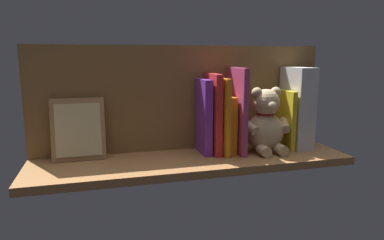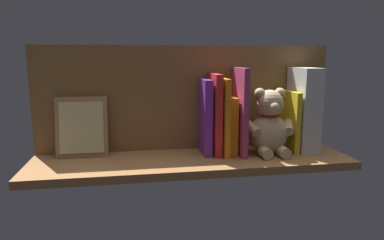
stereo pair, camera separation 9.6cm
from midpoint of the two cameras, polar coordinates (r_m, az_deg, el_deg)
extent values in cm
cube|color=#9E6B3D|center=(99.19, -2.80, -6.78)|extent=(89.45, 24.74, 2.20)
cube|color=olive|center=(105.38, -4.10, 3.60)|extent=(89.45, 1.50, 31.46)
cube|color=silver|center=(111.11, 14.54, 1.95)|extent=(5.77, 12.48, 24.95)
cube|color=yellow|center=(109.99, 12.50, 0.13)|extent=(1.50, 11.95, 18.01)
ellipsoid|color=#D1B284|center=(105.11, 9.36, -1.99)|extent=(11.25, 10.09, 11.74)
sphere|color=#D1B284|center=(103.57, 9.51, 2.83)|extent=(8.07, 8.07, 8.07)
sphere|color=#D1B284|center=(104.50, 11.08, 4.52)|extent=(3.12, 3.12, 3.12)
sphere|color=#D1B284|center=(102.01, 8.01, 4.47)|extent=(3.12, 3.12, 3.12)
sphere|color=beige|center=(100.57, 10.30, 2.23)|extent=(3.12, 3.12, 3.12)
cylinder|color=#D1B284|center=(105.80, 12.48, -0.88)|extent=(4.60, 6.37, 4.34)
cylinder|color=#D1B284|center=(101.21, 6.85, -1.21)|extent=(4.51, 6.36, 4.34)
cylinder|color=#D1B284|center=(102.88, 11.78, -4.82)|extent=(3.16, 4.43, 3.12)
cylinder|color=#D1B284|center=(100.67, 9.08, -5.06)|extent=(3.16, 4.43, 3.12)
torus|color=red|center=(104.04, 9.46, 1.07)|extent=(5.41, 5.41, 0.92)
cube|color=#B23F72|center=(102.11, 4.69, 1.56)|extent=(1.59, 13.52, 25.08)
cube|color=orange|center=(103.25, 3.11, -0.68)|extent=(2.42, 10.90, 16.71)
cube|color=orange|center=(101.06, 2.04, 0.66)|extent=(1.38, 12.96, 22.17)
cube|color=red|center=(100.99, 0.75, 1.01)|extent=(1.98, 11.59, 23.38)
cube|color=purple|center=(101.06, -0.78, 0.56)|extent=(2.31, 10.27, 21.78)
cube|color=#A87A4C|center=(101.47, -20.84, -1.49)|extent=(14.33, 4.45, 17.15)
cube|color=beige|center=(100.77, -20.88, -1.58)|extent=(12.03, 3.10, 14.28)
camera|label=1|loc=(0.05, -92.86, -0.53)|focal=32.38mm
camera|label=2|loc=(0.05, 87.14, 0.53)|focal=32.38mm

